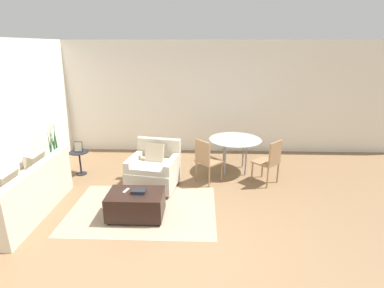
{
  "coord_description": "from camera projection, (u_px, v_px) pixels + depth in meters",
  "views": [
    {
      "loc": [
        0.34,
        -3.68,
        2.62
      ],
      "look_at": [
        0.13,
        1.98,
        0.75
      ],
      "focal_mm": 28.0,
      "sensor_mm": 36.0,
      "label": 1
    }
  ],
  "objects": [
    {
      "name": "dining_chair_near_left",
      "position": [
        206.0,
        159.0,
        5.84
      ],
      "size": [
        0.59,
        0.59,
        0.9
      ],
      "color": "#93704C",
      "rests_on": "ground_plane"
    },
    {
      "name": "wall_back",
      "position": [
        189.0,
        98.0,
        7.45
      ],
      "size": [
        12.0,
        0.06,
        2.75
      ],
      "color": "white",
      "rests_on": "ground_plane"
    },
    {
      "name": "wall_left",
      "position": [
        13.0,
        118.0,
        5.42
      ],
      "size": [
        0.06,
        12.0,
        2.75
      ],
      "color": "white",
      "rests_on": "ground_plane"
    },
    {
      "name": "dining_table",
      "position": [
        235.0,
        143.0,
        6.37
      ],
      "size": [
        1.11,
        1.11,
        0.73
      ],
      "color": "#99A8AD",
      "rests_on": "ground_plane"
    },
    {
      "name": "couch",
      "position": [
        23.0,
        197.0,
        4.81
      ],
      "size": [
        0.86,
        1.96,
        0.89
      ],
      "color": "beige",
      "rests_on": "ground_plane"
    },
    {
      "name": "book_stack",
      "position": [
        139.0,
        191.0,
        4.69
      ],
      "size": [
        0.22,
        0.16,
        0.05
      ],
      "color": "#2D478C",
      "rests_on": "ottoman"
    },
    {
      "name": "potted_plant",
      "position": [
        57.0,
        164.0,
        6.27
      ],
      "size": [
        0.38,
        0.38,
        1.18
      ],
      "color": "maroon",
      "rests_on": "ground_plane"
    },
    {
      "name": "picture_frame",
      "position": [
        78.0,
        147.0,
        6.21
      ],
      "size": [
        0.18,
        0.08,
        0.22
      ],
      "color": "black",
      "rests_on": "side_table"
    },
    {
      "name": "dining_chair_near_right",
      "position": [
        270.0,
        159.0,
        5.8
      ],
      "size": [
        0.59,
        0.59,
        0.9
      ],
      "color": "#93704C",
      "rests_on": "ground_plane"
    },
    {
      "name": "side_table",
      "position": [
        80.0,
        158.0,
        6.29
      ],
      "size": [
        0.4,
        0.4,
        0.51
      ],
      "color": "black",
      "rests_on": "ground_plane"
    },
    {
      "name": "tv_remote_primary",
      "position": [
        126.0,
        190.0,
        4.75
      ],
      "size": [
        0.08,
        0.16,
        0.01
      ],
      "color": "#B7B7BC",
      "rests_on": "ottoman"
    },
    {
      "name": "area_rug",
      "position": [
        143.0,
        209.0,
        5.03
      ],
      "size": [
        2.42,
        1.69,
        0.01
      ],
      "color": "gray",
      "rests_on": "ground_plane"
    },
    {
      "name": "armchair",
      "position": [
        154.0,
        170.0,
        5.74
      ],
      "size": [
        1.01,
        1.01,
        0.88
      ],
      "color": "beige",
      "rests_on": "ground_plane"
    },
    {
      "name": "ground_plane",
      "position": [
        178.0,
        236.0,
        4.32
      ],
      "size": [
        20.0,
        20.0,
        0.0
      ],
      "primitive_type": "plane",
      "color": "brown"
    },
    {
      "name": "ottoman",
      "position": [
        136.0,
        204.0,
        4.74
      ],
      "size": [
        0.87,
        0.57,
        0.42
      ],
      "color": "black",
      "rests_on": "ground_plane"
    }
  ]
}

